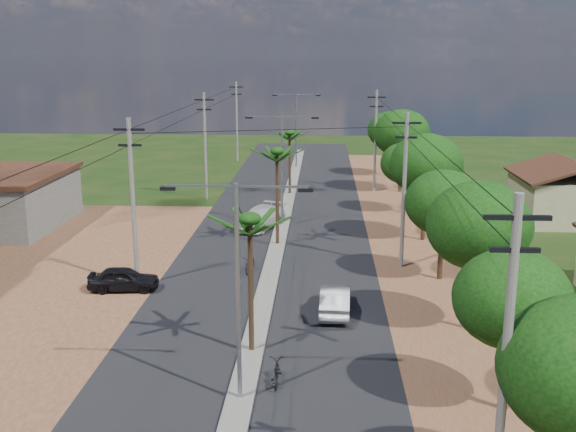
# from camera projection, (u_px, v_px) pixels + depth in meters

# --- Properties ---
(ground) EXTENTS (160.00, 160.00, 0.00)m
(ground) POSITION_uv_depth(u_px,v_px,m) (240.00, 402.00, 24.17)
(ground) COLOR black
(ground) RESTS_ON ground
(road) EXTENTS (12.00, 110.00, 0.04)m
(road) POSITION_uv_depth(u_px,v_px,m) (272.00, 270.00, 38.71)
(road) COLOR black
(road) RESTS_ON ground
(median) EXTENTS (1.00, 90.00, 0.18)m
(median) POSITION_uv_depth(u_px,v_px,m) (275.00, 254.00, 41.61)
(median) COLOR #605E56
(median) RESTS_ON ground
(dirt_shoulder_east) EXTENTS (5.00, 90.00, 0.03)m
(dirt_shoulder_east) POSITION_uv_depth(u_px,v_px,m) (420.00, 273.00, 38.29)
(dirt_shoulder_east) COLOR brown
(dirt_shoulder_east) RESTS_ON ground
(house_east_far) EXTENTS (7.60, 7.50, 4.60)m
(house_east_far) POSITION_uv_depth(u_px,v_px,m) (568.00, 189.00, 49.70)
(house_east_far) COLOR tan
(house_east_far) RESTS_ON ground
(tree_east_b) EXTENTS (4.00, 4.00, 5.83)m
(tree_east_b) POSITION_uv_depth(u_px,v_px,m) (512.00, 299.00, 22.72)
(tree_east_b) COLOR black
(tree_east_b) RESTS_ON ground
(tree_east_c) EXTENTS (4.60, 4.60, 6.83)m
(tree_east_c) POSITION_uv_depth(u_px,v_px,m) (479.00, 226.00, 29.31)
(tree_east_c) COLOR black
(tree_east_c) RESTS_ON ground
(tree_east_d) EXTENTS (4.20, 4.20, 6.13)m
(tree_east_d) POSITION_uv_depth(u_px,v_px,m) (444.00, 203.00, 36.25)
(tree_east_d) COLOR black
(tree_east_d) RESTS_ON ground
(tree_east_e) EXTENTS (4.80, 4.80, 7.14)m
(tree_east_e) POSITION_uv_depth(u_px,v_px,m) (426.00, 165.00, 43.82)
(tree_east_e) COLOR black
(tree_east_e) RESTS_ON ground
(tree_east_f) EXTENTS (3.80, 3.80, 5.52)m
(tree_east_f) POSITION_uv_depth(u_px,v_px,m) (405.00, 163.00, 51.89)
(tree_east_f) COLOR black
(tree_east_f) RESTS_ON ground
(tree_east_g) EXTENTS (5.00, 5.00, 7.38)m
(tree_east_g) POSITION_uv_depth(u_px,v_px,m) (402.00, 134.00, 59.30)
(tree_east_g) COLOR black
(tree_east_g) RESTS_ON ground
(tree_east_h) EXTENTS (4.40, 4.40, 6.52)m
(tree_east_h) POSITION_uv_depth(u_px,v_px,m) (390.00, 130.00, 67.22)
(tree_east_h) COLOR black
(tree_east_h) RESTS_ON ground
(palm_median_near) EXTENTS (2.00, 2.00, 6.15)m
(palm_median_near) POSITION_uv_depth(u_px,v_px,m) (250.00, 225.00, 26.73)
(palm_median_near) COLOR black
(palm_median_near) RESTS_ON ground
(palm_median_mid) EXTENTS (2.00, 2.00, 6.55)m
(palm_median_mid) POSITION_uv_depth(u_px,v_px,m) (277.00, 156.00, 42.17)
(palm_median_mid) COLOR black
(palm_median_mid) RESTS_ON ground
(palm_median_far) EXTENTS (2.00, 2.00, 5.85)m
(palm_median_far) POSITION_uv_depth(u_px,v_px,m) (290.00, 135.00, 57.85)
(palm_median_far) COLOR black
(palm_median_far) RESTS_ON ground
(streetlight_near) EXTENTS (5.10, 0.18, 8.00)m
(streetlight_near) POSITION_uv_depth(u_px,v_px,m) (238.00, 275.00, 23.03)
(streetlight_near) COLOR gray
(streetlight_near) RESTS_ON ground
(streetlight_mid) EXTENTS (5.10, 0.18, 8.00)m
(streetlight_mid) POSITION_uv_depth(u_px,v_px,m) (282.00, 161.00, 47.29)
(streetlight_mid) COLOR gray
(streetlight_mid) RESTS_ON ground
(streetlight_far) EXTENTS (5.10, 0.18, 8.00)m
(streetlight_far) POSITION_uv_depth(u_px,v_px,m) (296.00, 124.00, 71.54)
(streetlight_far) COLOR gray
(streetlight_far) RESTS_ON ground
(utility_pole_w_b) EXTENTS (1.60, 0.24, 9.00)m
(utility_pole_w_b) POSITION_uv_depth(u_px,v_px,m) (133.00, 200.00, 35.03)
(utility_pole_w_b) COLOR #605E56
(utility_pole_w_b) RESTS_ON ground
(utility_pole_w_c) EXTENTS (1.60, 0.24, 9.00)m
(utility_pole_w_c) POSITION_uv_depth(u_px,v_px,m) (205.00, 144.00, 56.38)
(utility_pole_w_c) COLOR #605E56
(utility_pole_w_c) RESTS_ON ground
(utility_pole_w_d) EXTENTS (1.60, 0.24, 9.00)m
(utility_pole_w_d) POSITION_uv_depth(u_px,v_px,m) (237.00, 119.00, 76.75)
(utility_pole_w_d) COLOR #605E56
(utility_pole_w_d) RESTS_ON ground
(utility_pole_e_a) EXTENTS (1.60, 0.24, 9.00)m
(utility_pole_e_a) POSITION_uv_depth(u_px,v_px,m) (506.00, 359.00, 16.84)
(utility_pole_e_a) COLOR #605E56
(utility_pole_e_a) RESTS_ON ground
(utility_pole_e_b) EXTENTS (1.60, 0.24, 9.00)m
(utility_pole_e_b) POSITION_uv_depth(u_px,v_px,m) (404.00, 187.00, 38.18)
(utility_pole_e_b) COLOR #605E56
(utility_pole_e_b) RESTS_ON ground
(utility_pole_e_c) EXTENTS (1.60, 0.24, 9.00)m
(utility_pole_e_c) POSITION_uv_depth(u_px,v_px,m) (375.00, 139.00, 59.53)
(utility_pole_e_c) COLOR #605E56
(utility_pole_e_c) RESTS_ON ground
(car_silver_mid) EXTENTS (1.55, 4.05, 1.32)m
(car_silver_mid) POSITION_uv_depth(u_px,v_px,m) (335.00, 300.00, 32.22)
(car_silver_mid) COLOR #A6A9AE
(car_silver_mid) RESTS_ON ground
(car_white_far) EXTENTS (3.78, 5.52, 1.48)m
(car_white_far) POSITION_uv_depth(u_px,v_px,m) (261.00, 218.00, 47.89)
(car_white_far) COLOR #AEADA9
(car_white_far) RESTS_ON ground
(car_parked_dark) EXTENTS (3.79, 1.79, 1.25)m
(car_parked_dark) POSITION_uv_depth(u_px,v_px,m) (124.00, 279.00, 35.29)
(car_parked_dark) COLOR black
(car_parked_dark) RESTS_ON ground
(moto_rider_east) EXTENTS (0.62, 1.68, 0.88)m
(moto_rider_east) POSITION_uv_depth(u_px,v_px,m) (276.00, 373.00, 25.37)
(moto_rider_east) COLOR black
(moto_rider_east) RESTS_ON ground
(moto_rider_west_a) EXTENTS (0.86, 1.91, 0.97)m
(moto_rider_west_a) POSITION_uv_depth(u_px,v_px,m) (250.00, 264.00, 38.31)
(moto_rider_west_a) COLOR black
(moto_rider_west_a) RESTS_ON ground
(moto_rider_west_b) EXTENTS (0.60, 1.61, 0.95)m
(moto_rider_west_b) POSITION_uv_depth(u_px,v_px,m) (239.00, 214.00, 50.15)
(moto_rider_west_b) COLOR black
(moto_rider_west_b) RESTS_ON ground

